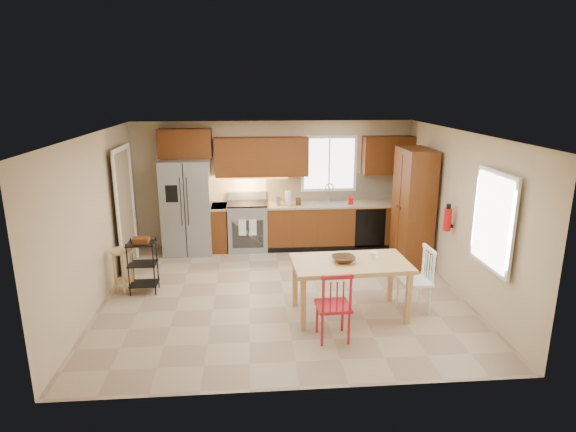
% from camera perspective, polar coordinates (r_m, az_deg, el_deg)
% --- Properties ---
extents(floor, '(5.50, 5.50, 0.00)m').
position_cam_1_polar(floor, '(7.67, -0.54, -9.13)').
color(floor, tan).
rests_on(floor, ground).
extents(ceiling, '(5.50, 5.00, 0.02)m').
position_cam_1_polar(ceiling, '(7.02, -0.59, 9.81)').
color(ceiling, silver).
rests_on(ceiling, ground).
extents(wall_back, '(5.50, 0.02, 2.50)m').
position_cam_1_polar(wall_back, '(9.67, -1.64, 3.82)').
color(wall_back, '#CCB793').
rests_on(wall_back, ground).
extents(wall_front, '(5.50, 0.02, 2.50)m').
position_cam_1_polar(wall_front, '(4.89, 1.58, -7.81)').
color(wall_front, '#CCB793').
rests_on(wall_front, ground).
extents(wall_left, '(0.02, 5.00, 2.50)m').
position_cam_1_polar(wall_left, '(7.57, -21.81, -0.53)').
color(wall_left, '#CCB793').
rests_on(wall_left, ground).
extents(wall_right, '(0.02, 5.00, 2.50)m').
position_cam_1_polar(wall_right, '(7.92, 19.69, 0.35)').
color(wall_right, '#CCB793').
rests_on(wall_right, ground).
extents(refrigerator, '(0.92, 0.75, 1.82)m').
position_cam_1_polar(refrigerator, '(9.44, -11.85, 1.10)').
color(refrigerator, gray).
rests_on(refrigerator, floor).
extents(range_stove, '(0.76, 0.63, 0.92)m').
position_cam_1_polar(range_stove, '(9.54, -4.80, -1.28)').
color(range_stove, gray).
rests_on(range_stove, floor).
extents(base_cabinet_narrow, '(0.30, 0.60, 0.90)m').
position_cam_1_polar(base_cabinet_narrow, '(9.58, -8.09, -1.38)').
color(base_cabinet_narrow, '#5D2911').
rests_on(base_cabinet_narrow, floor).
extents(base_cabinet_run, '(2.92, 0.60, 0.90)m').
position_cam_1_polar(base_cabinet_run, '(9.73, 6.10, -1.05)').
color(base_cabinet_run, '#5D2911').
rests_on(base_cabinet_run, floor).
extents(dishwasher, '(0.60, 0.02, 0.78)m').
position_cam_1_polar(dishwasher, '(9.58, 9.72, -1.45)').
color(dishwasher, black).
rests_on(dishwasher, floor).
extents(backsplash, '(2.92, 0.03, 0.55)m').
position_cam_1_polar(backsplash, '(9.82, 5.91, 3.47)').
color(backsplash, beige).
rests_on(backsplash, wall_back).
extents(upper_over_fridge, '(1.00, 0.35, 0.55)m').
position_cam_1_polar(upper_over_fridge, '(9.43, -12.10, 8.42)').
color(upper_over_fridge, '#5B2C0F').
rests_on(upper_over_fridge, wall_back).
extents(upper_left_block, '(1.80, 0.35, 0.75)m').
position_cam_1_polar(upper_left_block, '(9.39, -3.14, 7.02)').
color(upper_left_block, '#5B2C0F').
rests_on(upper_left_block, wall_back).
extents(upper_right_block, '(1.00, 0.35, 0.75)m').
position_cam_1_polar(upper_right_block, '(9.78, 11.77, 7.05)').
color(upper_right_block, '#5B2C0F').
rests_on(upper_right_block, wall_back).
extents(window_back, '(1.12, 0.04, 1.12)m').
position_cam_1_polar(window_back, '(9.70, 4.89, 6.20)').
color(window_back, white).
rests_on(window_back, wall_back).
extents(sink, '(0.62, 0.46, 0.16)m').
position_cam_1_polar(sink, '(9.59, 5.05, 1.27)').
color(sink, gray).
rests_on(sink, base_cabinet_run).
extents(undercab_glow, '(1.60, 0.30, 0.01)m').
position_cam_1_polar(undercab_glow, '(9.43, -4.93, 4.58)').
color(undercab_glow, '#FFBF66').
rests_on(undercab_glow, wall_back).
extents(soap_bottle, '(0.09, 0.09, 0.19)m').
position_cam_1_polar(soap_bottle, '(9.53, 7.43, 1.96)').
color(soap_bottle, red).
rests_on(soap_bottle, base_cabinet_run).
extents(paper_towel, '(0.12, 0.12, 0.28)m').
position_cam_1_polar(paper_towel, '(9.39, 0.01, 2.16)').
color(paper_towel, white).
rests_on(paper_towel, base_cabinet_run).
extents(canister_steel, '(0.11, 0.11, 0.18)m').
position_cam_1_polar(canister_steel, '(9.39, -1.21, 1.84)').
color(canister_steel, gray).
rests_on(canister_steel, base_cabinet_run).
extents(canister_wood, '(0.10, 0.10, 0.14)m').
position_cam_1_polar(canister_wood, '(9.40, 1.24, 1.73)').
color(canister_wood, '#472912').
rests_on(canister_wood, base_cabinet_run).
extents(pantry, '(0.50, 0.95, 2.10)m').
position_cam_1_polar(pantry, '(8.93, 14.61, 1.04)').
color(pantry, '#5D2911').
rests_on(pantry, floor).
extents(fire_extinguisher, '(0.12, 0.12, 0.36)m').
position_cam_1_polar(fire_extinguisher, '(8.05, 18.39, -0.42)').
color(fire_extinguisher, red).
rests_on(fire_extinguisher, wall_right).
extents(window_right, '(0.04, 1.02, 1.32)m').
position_cam_1_polar(window_right, '(6.85, 23.16, -0.51)').
color(window_right, white).
rests_on(window_right, wall_right).
extents(doorway, '(0.04, 0.95, 2.10)m').
position_cam_1_polar(doorway, '(8.81, -18.81, 0.52)').
color(doorway, '#8C7A59').
rests_on(doorway, wall_left).
extents(dining_table, '(1.65, 0.98, 0.78)m').
position_cam_1_polar(dining_table, '(6.91, 7.31, -8.54)').
color(dining_table, tan).
rests_on(dining_table, floor).
extents(chair_red, '(0.46, 0.46, 0.94)m').
position_cam_1_polar(chair_red, '(6.23, 5.37, -10.40)').
color(chair_red, '#B21B27').
rests_on(chair_red, floor).
extents(chair_white, '(0.46, 0.46, 0.94)m').
position_cam_1_polar(chair_white, '(7.17, 14.75, -7.33)').
color(chair_white, white).
rests_on(chair_white, floor).
extents(table_bowl, '(0.34, 0.34, 0.08)m').
position_cam_1_polar(table_bowl, '(6.74, 6.58, -5.45)').
color(table_bowl, '#472912').
rests_on(table_bowl, dining_table).
extents(table_jar, '(0.13, 0.13, 0.14)m').
position_cam_1_polar(table_jar, '(6.92, 10.12, -4.77)').
color(table_jar, white).
rests_on(table_jar, dining_table).
extents(bar_stool, '(0.44, 0.44, 0.71)m').
position_cam_1_polar(bar_stool, '(8.01, -18.93, -6.16)').
color(bar_stool, tan).
rests_on(bar_stool, floor).
extents(utility_cart, '(0.43, 0.33, 0.85)m').
position_cam_1_polar(utility_cart, '(7.88, -16.80, -5.76)').
color(utility_cart, black).
rests_on(utility_cart, floor).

